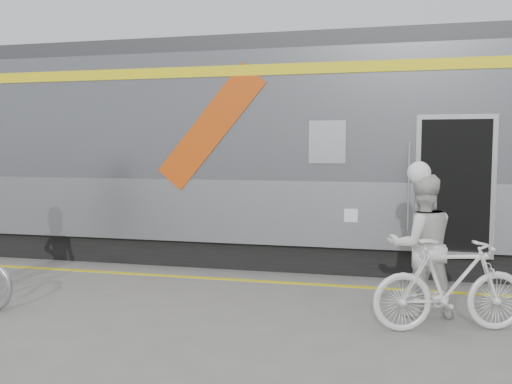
% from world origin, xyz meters
% --- Properties ---
extents(ground, '(90.00, 90.00, 0.00)m').
position_xyz_m(ground, '(0.00, 0.00, 0.00)').
color(ground, slate).
rests_on(ground, ground).
extents(train, '(24.00, 3.17, 4.10)m').
position_xyz_m(train, '(0.98, 4.19, 2.05)').
color(train, black).
rests_on(train, ground).
extents(safety_strip, '(24.00, 0.12, 0.01)m').
position_xyz_m(safety_strip, '(0.00, 2.15, 0.00)').
color(safety_strip, yellow).
rests_on(safety_strip, ground).
extents(woman, '(1.05, 0.91, 1.83)m').
position_xyz_m(woman, '(2.57, 0.92, 0.91)').
color(woman, silver).
rests_on(woman, ground).
extents(bicycle_right, '(1.92, 1.02, 1.11)m').
position_xyz_m(bicycle_right, '(2.87, 0.37, 0.55)').
color(bicycle_right, silver).
rests_on(bicycle_right, ground).
extents(helmet_woman, '(0.29, 0.29, 0.29)m').
position_xyz_m(helmet_woman, '(2.57, 0.92, 1.97)').
color(helmet_woman, white).
rests_on(helmet_woman, woman).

